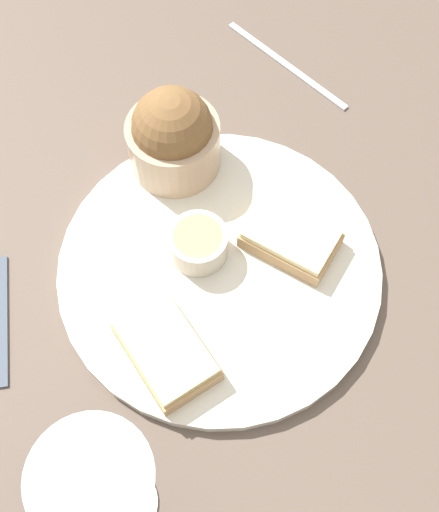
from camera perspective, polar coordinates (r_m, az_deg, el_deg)
The scene contains 8 objects.
ground_plane at distance 0.67m, azimuth -0.00°, elevation -1.31°, with size 4.00×4.00×0.00m, color brown.
dinner_plate at distance 0.66m, azimuth -0.00°, elevation -1.05°, with size 0.33×0.33×0.01m.
salad_bowl at distance 0.68m, azimuth -4.15°, elevation 10.59°, with size 0.10×0.10×0.10m.
sauce_ramekin at distance 0.64m, azimuth -1.91°, elevation 1.18°, with size 0.06×0.06×0.03m.
cheese_toast_near at distance 0.61m, azimuth -4.76°, elevation -8.39°, with size 0.11×0.08×0.03m.
cheese_toast_far at distance 0.66m, azimuth 6.38°, elevation 1.59°, with size 0.11×0.09×0.03m.
wine_glass at distance 0.50m, azimuth -10.50°, elevation -19.52°, with size 0.09×0.09×0.16m.
fork at distance 0.83m, azimuth 5.96°, elevation 16.61°, with size 0.19×0.02×0.01m.
Camera 1 is at (-0.21, 0.19, 0.60)m, focal length 45.00 mm.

